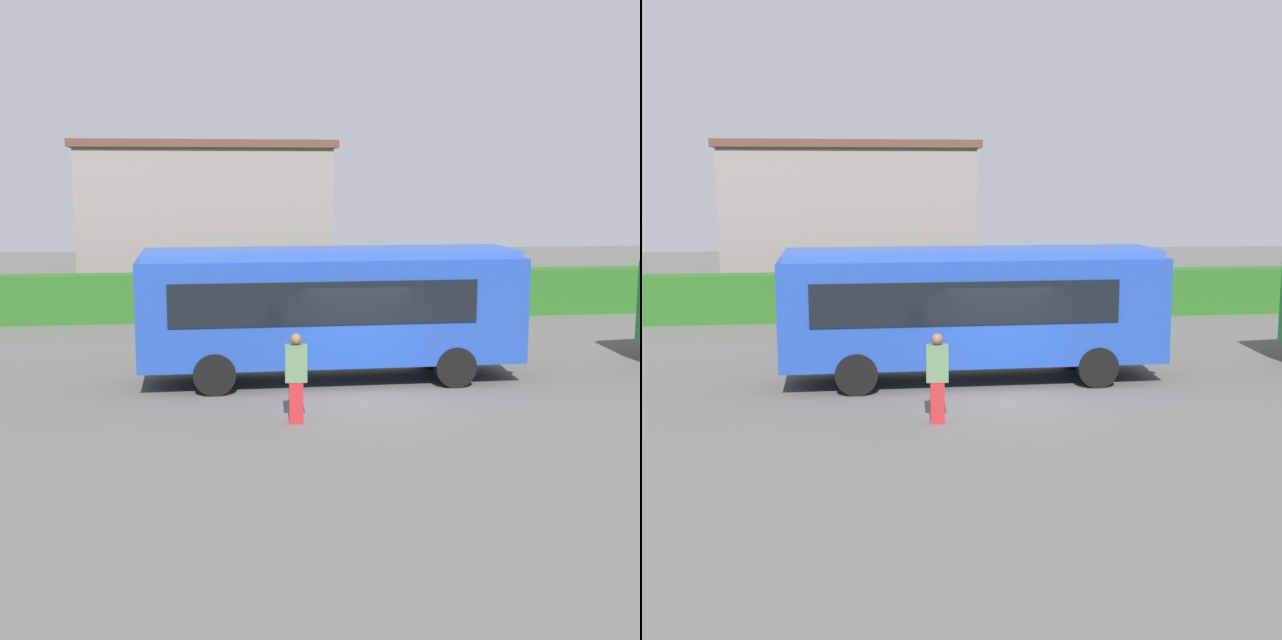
% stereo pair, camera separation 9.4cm
% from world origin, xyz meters
% --- Properties ---
extents(ground_plane, '(86.78, 86.78, 0.00)m').
position_xyz_m(ground_plane, '(0.00, 0.00, 0.00)').
color(ground_plane, '#514F4C').
extents(bus_blue, '(9.55, 2.59, 3.31)m').
position_xyz_m(bus_blue, '(-0.48, 1.96, 1.90)').
color(bus_blue, navy).
rests_on(bus_blue, ground_plane).
extents(person_center, '(0.47, 0.29, 1.90)m').
position_xyz_m(person_center, '(-1.73, -1.80, 1.01)').
color(person_center, maroon).
rests_on(person_center, ground_plane).
extents(person_right, '(0.48, 0.38, 1.68)m').
position_xyz_m(person_right, '(2.76, 4.13, 0.88)').
color(person_right, maroon).
rests_on(person_right, ground_plane).
extents(hedge_row, '(55.39, 1.04, 1.70)m').
position_xyz_m(hedge_row, '(0.00, 12.04, 0.85)').
color(hedge_row, '#23561B').
rests_on(hedge_row, ground_plane).
extents(depot_building, '(10.13, 7.31, 6.47)m').
position_xyz_m(depot_building, '(-3.47, 17.84, 3.25)').
color(depot_building, slate).
rests_on(depot_building, ground_plane).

